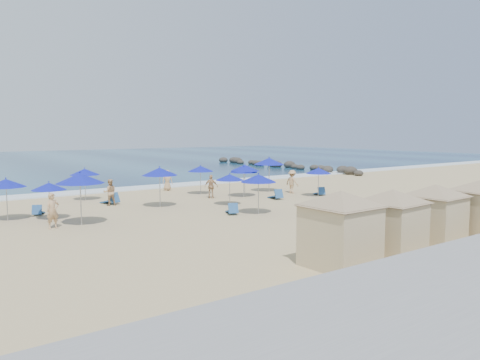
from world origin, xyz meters
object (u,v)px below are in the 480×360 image
object	(u,v)px
cabana_1	(392,214)
umbrella_6	(258,178)
beachgoer_0	(53,211)
beachgoer_1	(110,192)
beachgoer_3	(292,182)
umbrella_8	(230,177)
umbrella_11	(319,171)
umbrella_12	(269,161)
umbrella_9	(201,169)
beachgoer_4	(167,180)
umbrella_5	(160,172)
umbrella_7	(244,169)
beachgoer_2	(211,186)
umbrella_3	(80,178)
umbrella_10	(245,168)
cabana_2	(435,206)
cabana_0	(340,219)
rock_jetty	(281,165)
trash_bin	(358,213)
umbrella_4	(85,172)
umbrella_2	(6,183)
umbrella_1	(49,186)

from	to	relation	value
cabana_1	umbrella_6	xyz separation A→B (m)	(1.35, 9.77, 0.46)
beachgoer_0	beachgoer_1	xyz separation A→B (m)	(4.77, 5.16, -0.03)
beachgoer_0	beachgoer_3	size ratio (longest dim) A/B	0.99
cabana_1	umbrella_8	xyz separation A→B (m)	(1.84, 13.29, 0.21)
umbrella_11	umbrella_12	distance (m)	4.31
umbrella_9	beachgoer_1	bearing A→B (deg)	-171.44
beachgoer_4	umbrella_5	bearing A→B (deg)	-107.20
umbrella_7	umbrella_8	size ratio (longest dim) A/B	1.10
beachgoer_2	beachgoer_3	world-z (taller)	beachgoer_3
umbrella_3	umbrella_10	xyz separation A→B (m)	(12.64, 3.33, -0.28)
cabana_2	beachgoer_1	world-z (taller)	cabana_2
cabana_1	umbrella_7	size ratio (longest dim) A/B	1.93
beachgoer_0	beachgoer_4	world-z (taller)	beachgoer_0
cabana_0	umbrella_11	bearing A→B (deg)	46.75
umbrella_12	umbrella_9	bearing A→B (deg)	160.12
umbrella_6	umbrella_11	xyz separation A→B (m)	(7.89, 3.07, -0.19)
rock_jetty	umbrella_11	world-z (taller)	umbrella_11
trash_bin	cabana_2	xyz separation A→B (m)	(-1.57, -5.32, 1.19)
rock_jetty	beachgoer_0	distance (m)	39.86
rock_jetty	umbrella_11	distance (m)	26.23
umbrella_5	umbrella_10	xyz separation A→B (m)	(6.97, 0.62, -0.14)
cabana_0	umbrella_8	bearing A→B (deg)	70.81
umbrella_3	rock_jetty	bearing A→B (deg)	33.98
umbrella_11	umbrella_4	bearing A→B (deg)	150.57
umbrella_3	beachgoer_0	bearing A→B (deg)	-179.66
umbrella_12	rock_jetty	bearing A→B (deg)	46.52
cabana_1	cabana_2	world-z (taller)	cabana_1
rock_jetty	beachgoer_2	bearing A→B (deg)	-141.18
umbrella_9	umbrella_10	world-z (taller)	umbrella_10
umbrella_7	beachgoer_2	size ratio (longest dim) A/B	1.38
umbrella_9	cabana_2	bearing A→B (deg)	-90.10
beachgoer_0	cabana_2	bearing A→B (deg)	-56.21
cabana_1	beachgoer_2	distance (m)	16.82
umbrella_2	umbrella_11	bearing A→B (deg)	-9.08
umbrella_9	umbrella_11	world-z (taller)	umbrella_9
umbrella_1	umbrella_5	size ratio (longest dim) A/B	0.81
trash_bin	beachgoer_3	world-z (taller)	beachgoer_3
umbrella_4	umbrella_6	xyz separation A→B (m)	(6.17, -11.00, 0.10)
umbrella_10	umbrella_7	bearing A→B (deg)	-147.37
umbrella_4	beachgoer_1	distance (m)	3.32
cabana_1	umbrella_6	bearing A→B (deg)	82.14
umbrella_6	beachgoer_3	xyz separation A→B (m)	(7.57, 5.47, -1.16)
rock_jetty	umbrella_6	size ratio (longest dim) A/B	11.41
beachgoer_0	beachgoer_2	xyz separation A→B (m)	(11.62, 4.08, -0.04)
umbrella_3	umbrella_1	bearing A→B (deg)	110.82
trash_bin	beachgoer_2	distance (m)	11.39
umbrella_7	beachgoer_1	size ratio (longest dim) A/B	1.36
umbrella_4	umbrella_12	world-z (taller)	umbrella_12
umbrella_1	umbrella_2	xyz separation A→B (m)	(-1.85, 1.08, 0.20)
umbrella_2	umbrella_11	xyz separation A→B (m)	(19.68, -3.15, -0.13)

